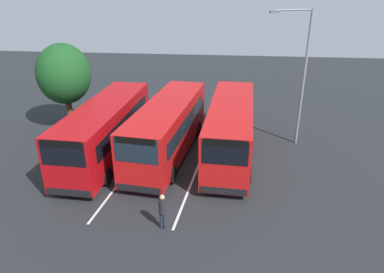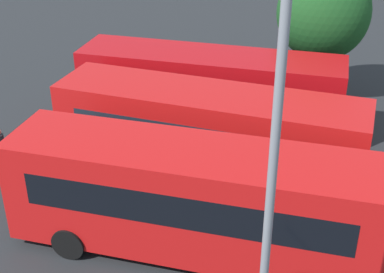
{
  "view_description": "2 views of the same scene",
  "coord_description": "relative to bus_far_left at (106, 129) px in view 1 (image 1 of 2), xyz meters",
  "views": [
    {
      "loc": [
        18.85,
        3.39,
        9.73
      ],
      "look_at": [
        -0.34,
        1.31,
        1.29
      ],
      "focal_mm": 32.51,
      "sensor_mm": 36.0,
      "label": 1
    },
    {
      "loc": [
        -3.31,
        15.63,
        10.31
      ],
      "look_at": [
        0.25,
        -0.73,
        1.35
      ],
      "focal_mm": 50.75,
      "sensor_mm": 36.0,
      "label": 2
    }
  ],
  "objects": [
    {
      "name": "ground_plane",
      "position": [
        -0.24,
        3.83,
        -1.82
      ],
      "size": [
        68.35,
        68.35,
        0.0
      ],
      "primitive_type": "plane",
      "color": "#232628"
    },
    {
      "name": "bus_center_right",
      "position": [
        -0.92,
        7.45,
        0.0
      ],
      "size": [
        10.41,
        3.01,
        3.31
      ],
      "rotation": [
        0.0,
        0.0,
        -0.05
      ],
      "color": "red",
      "rests_on": "ground"
    },
    {
      "name": "bus_center_left",
      "position": [
        -0.64,
        3.65,
        0.0
      ],
      "size": [
        10.51,
        3.67,
        3.31
      ],
      "rotation": [
        0.0,
        0.0,
        -0.12
      ],
      "color": "red",
      "rests_on": "ground"
    },
    {
      "name": "bus_far_left",
      "position": [
        0.0,
        0.0,
        0.0
      ],
      "size": [
        10.4,
        2.96,
        3.31
      ],
      "rotation": [
        0.0,
        0.0,
        -0.04
      ],
      "color": "#B70C11",
      "rests_on": "ground"
    },
    {
      "name": "lane_stripe_outer_left",
      "position": [
        -0.24,
        1.93,
        -1.81
      ],
      "size": [
        13.81,
        1.42,
        0.01
      ],
      "primitive_type": "cube",
      "rotation": [
        0.0,
        0.0,
        -0.09
      ],
      "color": "silver",
      "rests_on": "ground"
    },
    {
      "name": "street_lamp",
      "position": [
        -3.14,
        11.62,
        3.08
      ],
      "size": [
        1.11,
        2.61,
        8.53
      ],
      "rotation": [
        0.0,
        0.0,
        -1.21
      ],
      "color": "gray",
      "rests_on": "ground"
    },
    {
      "name": "depot_tree",
      "position": [
        -4.17,
        -4.22,
        2.2
      ],
      "size": [
        4.0,
        3.6,
        6.15
      ],
      "color": "#4C3823",
      "rests_on": "ground"
    },
    {
      "name": "lane_stripe_inner_left",
      "position": [
        -0.24,
        5.74,
        -1.81
      ],
      "size": [
        13.81,
        1.42,
        0.01
      ],
      "primitive_type": "cube",
      "rotation": [
        0.0,
        0.0,
        -0.09
      ],
      "color": "silver",
      "rests_on": "ground"
    },
    {
      "name": "pedestrian",
      "position": [
        6.56,
        4.66,
        -0.81
      ],
      "size": [
        0.36,
        0.36,
        1.71
      ],
      "rotation": [
        0.0,
        0.0,
        3.0
      ],
      "color": "#232833",
      "rests_on": "ground"
    }
  ]
}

